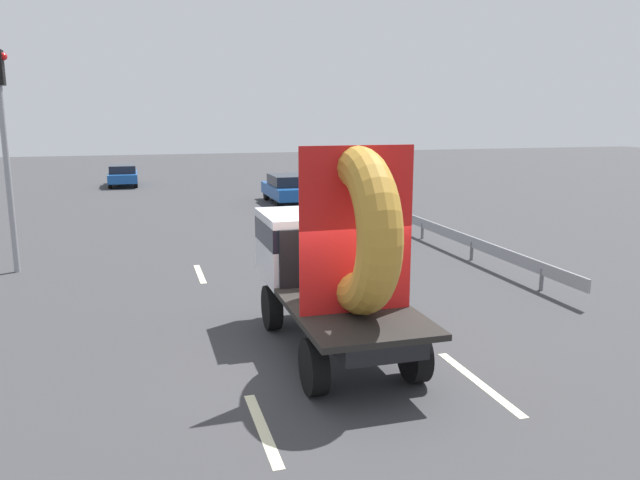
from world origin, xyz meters
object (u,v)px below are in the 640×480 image
Objects in this scene: flatbed_truck at (331,253)px; traffic_light at (4,131)px; distant_sedan at (288,188)px; oncoming_car at (123,175)px.

flatbed_truck is 0.85× the size of traffic_light.
flatbed_truck is 10.48m from traffic_light.
distant_sedan is 12.80m from oncoming_car.
traffic_light reaches higher than distant_sedan.
traffic_light is at bearing -96.62° from oncoming_car.
traffic_light is at bearing 130.48° from flatbed_truck.
traffic_light is 1.52× the size of oncoming_car.
flatbed_truck reaches higher than distant_sedan.
oncoming_car is (2.46, 21.15, -3.17)m from traffic_light.
traffic_light is at bearing -133.05° from distant_sedan.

